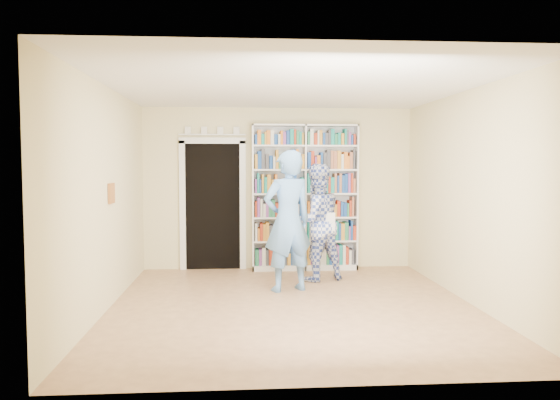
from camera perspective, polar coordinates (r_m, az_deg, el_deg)
The scene contains 11 objects.
floor at distance 6.92m, azimuth 1.31°, elevation -10.97°, with size 5.00×5.00×0.00m, color #8E6344.
ceiling at distance 6.76m, azimuth 1.34°, elevation 11.77°, with size 5.00×5.00×0.00m, color white.
wall_back at distance 9.19m, azimuth -0.17°, elevation 1.21°, with size 4.50×4.50×0.00m, color beige.
wall_left at distance 6.86m, azimuth -17.73°, elevation 0.17°, with size 5.00×5.00×0.00m, color beige.
wall_right at distance 7.27m, azimuth 19.26°, elevation 0.33°, with size 5.00×5.00×0.00m, color beige.
bookshelf at distance 9.08m, azimuth 2.60°, elevation 0.34°, with size 1.75×0.33×2.41m.
doorway at distance 9.17m, azimuth -7.04°, elevation 0.10°, with size 1.10×0.08×2.43m.
wall_art at distance 7.05m, azimuth -17.20°, elevation 0.68°, with size 0.03×0.25×0.25m, color brown.
man_blue at distance 7.54m, azimuth 0.81°, elevation -2.20°, with size 0.71×0.47×1.95m, color #5D90D0.
man_plaid at distance 8.26m, azimuth 3.78°, elevation -2.34°, with size 0.86×0.67×1.77m, color #33489D.
paper_sheet at distance 8.06m, azimuth 5.10°, elevation -2.28°, with size 0.19×0.01×0.27m, color white.
Camera 1 is at (-0.64, -6.66, 1.76)m, focal length 35.00 mm.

